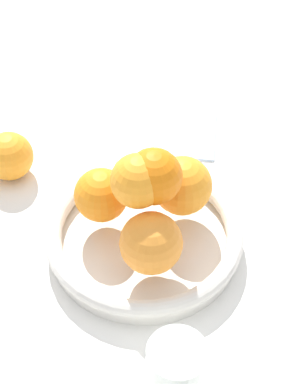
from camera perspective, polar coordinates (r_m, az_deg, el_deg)
ground_plane at (r=0.84m, az=-0.00°, el=-4.80°), size 4.00×4.00×0.00m
fruit_bowl at (r=0.82m, az=-0.00°, el=-3.96°), size 0.25×0.25×0.04m
orange_pile at (r=0.76m, az=0.36°, el=-0.57°), size 0.17×0.17×0.13m
stray_orange at (r=0.92m, az=-11.91°, el=3.15°), size 0.07×0.07×0.07m
drinking_glass at (r=0.69m, az=2.86°, el=-15.85°), size 0.06×0.06×0.09m
napkin_folded at (r=0.99m, az=2.82°, el=5.56°), size 0.16×0.16×0.01m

